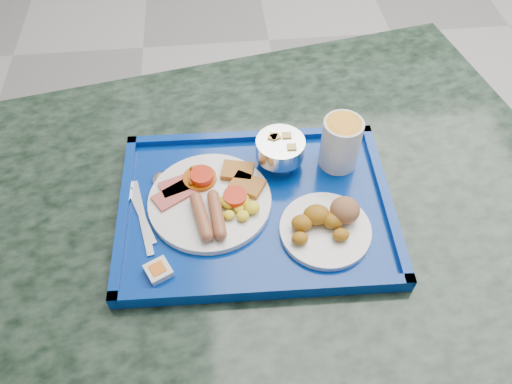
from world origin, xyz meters
TOP-DOWN VIEW (x-y plane):
  - floor at (0.00, 0.00)m, footprint 6.00×6.00m
  - table at (-0.95, -1.05)m, footprint 1.46×1.11m
  - tray at (-0.91, -1.06)m, footprint 0.51×0.38m
  - main_plate at (-0.99, -1.05)m, footprint 0.23×0.23m
  - bread_plate at (-0.79, -1.12)m, footprint 0.16×0.16m
  - fruit_bowl at (-0.86, -0.96)m, footprint 0.09×0.09m
  - juice_cup at (-0.74, -0.97)m, footprint 0.07×0.07m
  - spoon at (-1.10, -1.01)m, footprint 0.08×0.17m
  - knife at (-1.12, -1.07)m, footprint 0.05×0.17m
  - jam_packet at (-1.09, -1.18)m, footprint 0.05×0.05m

SIDE VIEW (x-z plane):
  - floor at x=0.00m, z-range 0.00..0.00m
  - table at x=-0.95m, z-range 0.20..1.02m
  - tray at x=-0.91m, z-range 0.82..0.85m
  - knife at x=-1.12m, z-range 0.84..0.84m
  - spoon at x=-1.10m, z-range 0.84..0.85m
  - jam_packet at x=-1.09m, z-range 0.84..0.85m
  - main_plate at x=-0.99m, z-range 0.83..0.87m
  - bread_plate at x=-0.79m, z-range 0.83..0.88m
  - fruit_bowl at x=-0.86m, z-range 0.85..0.91m
  - juice_cup at x=-0.74m, z-range 0.84..0.95m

